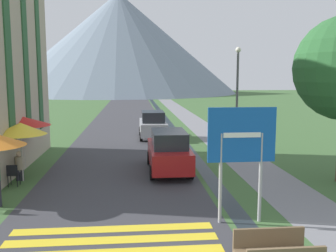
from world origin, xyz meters
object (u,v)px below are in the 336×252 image
(cafe_umbrella_middle_yellow, at_px, (20,129))
(cafe_umbrella_rear_red, at_px, (23,121))
(road_sign, at_px, (242,146))
(cafe_chair_middle, at_px, (13,173))
(person_seated_far, at_px, (19,164))
(cafe_chair_far_left, at_px, (13,165))
(parked_car_near, at_px, (169,151))
(cafe_chair_far_right, at_px, (15,165))
(streetlamp, at_px, (237,92))
(parked_car_far, at_px, (153,125))

(cafe_umbrella_middle_yellow, height_order, cafe_umbrella_rear_red, cafe_umbrella_rear_red)
(road_sign, bearing_deg, cafe_chair_middle, 150.88)
(cafe_umbrella_rear_red, relative_size, person_seated_far, 2.02)
(road_sign, height_order, cafe_chair_far_left, road_sign)
(parked_car_near, distance_m, person_seated_far, 6.14)
(cafe_umbrella_middle_yellow, relative_size, cafe_umbrella_rear_red, 0.97)
(road_sign, xyz_separation_m, cafe_chair_far_left, (-8.00, 5.63, -1.71))
(parked_car_near, xyz_separation_m, cafe_chair_far_right, (-6.41, -0.32, -0.40))
(streetlamp, bearing_deg, cafe_chair_far_right, -161.22)
(cafe_umbrella_middle_yellow, height_order, person_seated_far, cafe_umbrella_middle_yellow)
(cafe_chair_middle, bearing_deg, parked_car_near, 2.26)
(road_sign, xyz_separation_m, cafe_chair_far_right, (-7.90, 5.58, -1.71))
(road_sign, xyz_separation_m, parked_car_near, (-1.48, 5.90, -1.31))
(road_sign, height_order, person_seated_far, road_sign)
(road_sign, distance_m, cafe_umbrella_rear_red, 10.50)
(parked_car_far, height_order, person_seated_far, parked_car_far)
(person_seated_far, distance_m, streetlamp, 11.08)
(parked_car_far, distance_m, person_seated_far, 11.42)
(cafe_chair_middle, bearing_deg, streetlamp, 12.77)
(cafe_chair_far_right, bearing_deg, road_sign, -28.48)
(parked_car_near, height_order, cafe_umbrella_middle_yellow, cafe_umbrella_middle_yellow)
(parked_car_far, distance_m, cafe_chair_middle, 12.12)
(cafe_chair_far_left, distance_m, cafe_umbrella_rear_red, 2.11)
(cafe_umbrella_middle_yellow, bearing_deg, parked_car_near, 8.97)
(person_seated_far, bearing_deg, cafe_chair_far_right, 121.19)
(cafe_chair_far_left, relative_size, cafe_umbrella_middle_yellow, 0.36)
(road_sign, height_order, cafe_umbrella_rear_red, road_sign)
(road_sign, xyz_separation_m, parked_car_far, (-1.70, 14.81, -1.31))
(road_sign, distance_m, cafe_chair_far_right, 9.82)
(cafe_chair_middle, bearing_deg, cafe_umbrella_middle_yellow, 66.42)
(cafe_chair_far_right, distance_m, person_seated_far, 0.69)
(cafe_chair_middle, height_order, cafe_chair_far_right, same)
(cafe_umbrella_middle_yellow, distance_m, cafe_umbrella_rear_red, 2.03)
(cafe_umbrella_middle_yellow, relative_size, person_seated_far, 1.96)
(cafe_chair_middle, bearing_deg, cafe_umbrella_rear_red, 83.60)
(cafe_chair_far_left, height_order, person_seated_far, person_seated_far)
(parked_car_near, xyz_separation_m, cafe_umbrella_middle_yellow, (-5.94, -0.94, 1.20))
(cafe_chair_far_left, bearing_deg, cafe_umbrella_middle_yellow, -36.77)
(person_seated_far, bearing_deg, road_sign, -33.53)
(cafe_chair_far_left, relative_size, cafe_chair_far_right, 1.00)
(parked_car_far, xyz_separation_m, cafe_chair_far_right, (-6.19, -9.23, -0.40))
(cafe_chair_far_right, relative_size, cafe_umbrella_rear_red, 0.35)
(parked_car_near, bearing_deg, streetlamp, 39.26)
(parked_car_far, relative_size, cafe_umbrella_middle_yellow, 1.72)
(cafe_chair_far_left, relative_size, cafe_chair_middle, 1.00)
(parked_car_near, xyz_separation_m, person_seated_far, (-6.07, -0.90, -0.25))
(parked_car_far, xyz_separation_m, cafe_chair_far_left, (-6.30, -9.18, -0.40))
(parked_car_near, relative_size, parked_car_far, 1.07)
(parked_car_far, distance_m, streetlamp, 7.45)
(cafe_umbrella_middle_yellow, bearing_deg, cafe_chair_far_right, 127.57)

